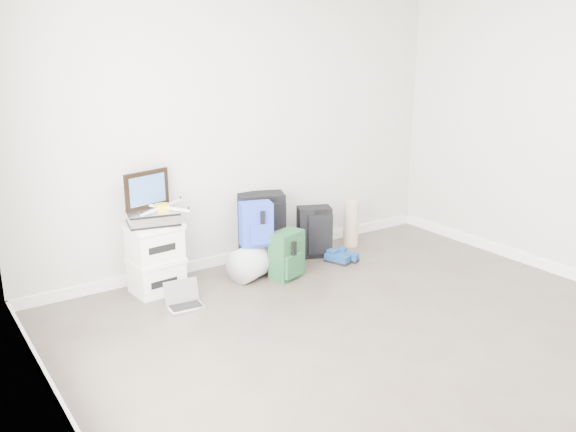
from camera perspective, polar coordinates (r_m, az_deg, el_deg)
ground at (r=4.41m, az=12.98°, el=-13.36°), size 5.00×5.00×0.00m
room_envelope at (r=3.88m, az=14.42°, el=9.45°), size 4.52×5.02×2.71m
boxes_stack at (r=5.43m, az=-12.28°, el=-3.86°), size 0.46×0.39×0.62m
briefcase at (r=5.32m, az=-12.52°, el=-0.13°), size 0.47×0.38×0.12m
painting at (r=5.35m, az=-13.06°, el=2.42°), size 0.43×0.14×0.33m
drone at (r=5.30m, az=-11.70°, el=0.84°), size 0.49×0.49×0.05m
duffel_bag at (r=5.71m, az=-3.05°, el=-4.14°), size 0.59×0.48×0.31m
blue_backpack at (r=5.57m, az=-2.95°, el=-0.84°), size 0.33×0.28×0.40m
large_suitcase at (r=6.02m, az=-2.47°, el=-1.11°), size 0.51×0.43×0.70m
green_backpack at (r=5.65m, az=-0.06°, el=-3.72°), size 0.36×0.31×0.44m
carry_on at (r=6.18m, az=2.50°, el=-1.49°), size 0.38×0.32×0.52m
shoes at (r=6.11m, az=5.03°, el=-3.92°), size 0.31×0.27×0.08m
rolled_rug at (r=6.53m, az=5.91°, el=-0.70°), size 0.16×0.16×0.49m
laptop at (r=5.20m, az=-9.71°, el=-7.77°), size 0.31×0.24×0.21m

